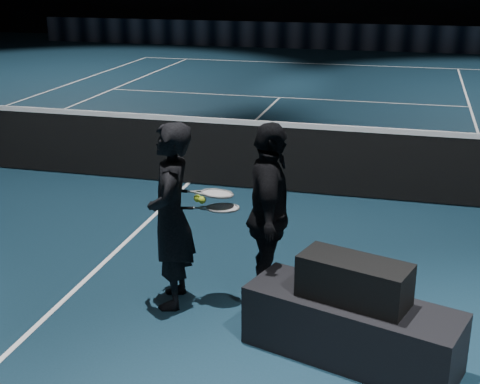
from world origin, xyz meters
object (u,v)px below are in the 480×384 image
object	(u,v)px
player_b	(269,216)
racket_upper	(217,194)
racket_lower	(223,208)
racket_bag	(354,280)
player_a	(171,216)
tennis_balls	(200,197)
player_bench	(351,329)

from	to	relation	value
player_b	racket_upper	bearing A→B (deg)	86.47
racket_lower	racket_upper	xyz separation A→B (m)	(-0.06, 0.03, 0.12)
racket_bag	racket_lower	xyz separation A→B (m)	(-1.20, 0.61, 0.25)
racket_upper	player_a	bearing A→B (deg)	-178.29
racket_bag	player_a	world-z (taller)	player_a
racket_bag	racket_lower	size ratio (longest dim) A/B	1.21
tennis_balls	racket_lower	bearing A→B (deg)	13.60
racket_bag	racket_upper	xyz separation A→B (m)	(-1.25, 0.64, 0.36)
player_bench	player_a	bearing A→B (deg)	-179.23
player_bench	tennis_balls	bearing A→B (deg)	175.44
player_a	racket_bag	bearing A→B (deg)	61.21
player_bench	racket_lower	world-z (taller)	racket_lower
racket_bag	player_bench	bearing A→B (deg)	0.00
racket_bag	racket_lower	distance (m)	1.36
player_bench	player_a	distance (m)	1.80
player_bench	player_b	size ratio (longest dim) A/B	0.99
racket_bag	tennis_balls	xyz separation A→B (m)	(-1.38, 0.56, 0.34)
player_bench	racket_lower	xyz separation A→B (m)	(-1.20, 0.61, 0.66)
racket_lower	tennis_balls	distance (m)	0.22
player_a	racket_upper	size ratio (longest dim) A/B	2.44
player_a	racket_lower	bearing A→B (deg)	93.10
player_bench	player_a	world-z (taller)	player_a
player_b	player_bench	bearing A→B (deg)	-144.94
player_a	racket_upper	world-z (taller)	player_a
racket_lower	tennis_balls	world-z (taller)	tennis_balls
racket_bag	player_a	xyz separation A→B (m)	(-1.63, 0.49, 0.17)
player_bench	tennis_balls	world-z (taller)	tennis_balls
racket_upper	tennis_balls	xyz separation A→B (m)	(-0.13, -0.07, -0.02)
player_b	racket_lower	world-z (taller)	player_b
player_a	tennis_balls	bearing A→B (deg)	94.23
racket_bag	player_a	size ratio (longest dim) A/B	0.50
player_bench	racket_bag	world-z (taller)	racket_bag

